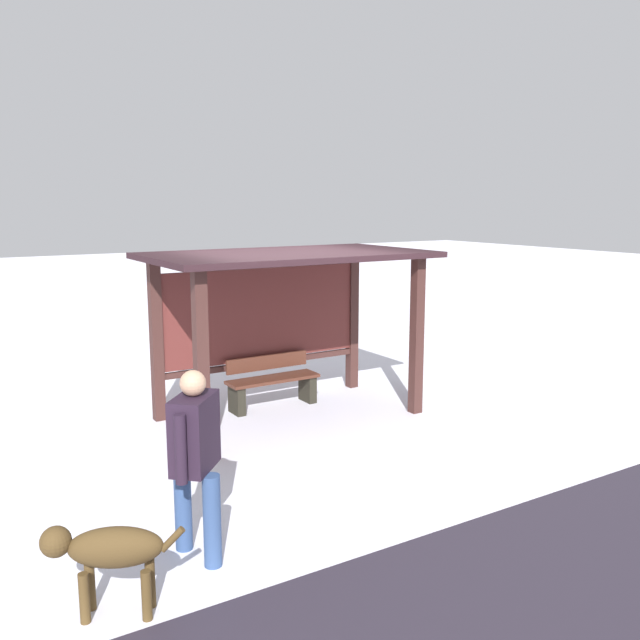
% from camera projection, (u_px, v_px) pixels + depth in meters
% --- Properties ---
extents(ground_plane, '(60.00, 60.00, 0.00)m').
position_uv_depth(ground_plane, '(290.00, 416.00, 9.07)').
color(ground_plane, white).
extents(bus_shelter, '(3.57, 2.04, 2.18)m').
position_uv_depth(bus_shelter, '(280.00, 288.00, 8.97)').
color(bus_shelter, '#3F231F').
rests_on(bus_shelter, ground).
extents(bench_left_inside, '(1.31, 0.38, 0.70)m').
position_uv_depth(bench_left_inside, '(272.00, 383.00, 9.41)').
color(bench_left_inside, '#4C271B').
rests_on(bench_left_inside, ground).
extents(person_walking, '(0.51, 0.57, 1.55)m').
position_uv_depth(person_walking, '(195.00, 450.00, 5.31)').
color(person_walking, '#281A2B').
rests_on(person_walking, ground).
extents(dog, '(0.89, 0.55, 0.66)m').
position_uv_depth(dog, '(107.00, 551.00, 4.63)').
color(dog, '#4E391D').
rests_on(dog, ground).
extents(road_strip, '(36.00, 3.06, 0.01)m').
position_uv_depth(road_strip, '(632.00, 601.00, 4.86)').
color(road_strip, '#2D2734').
rests_on(road_strip, ground).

